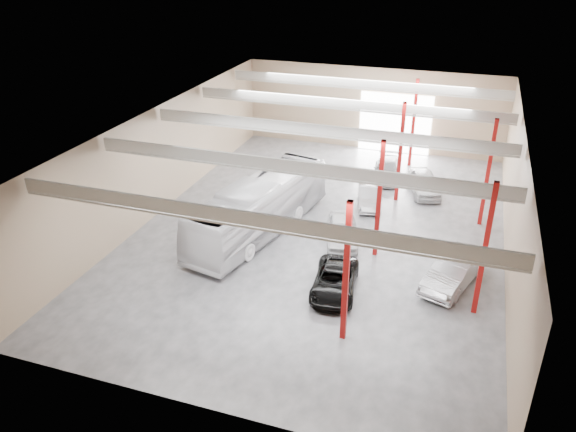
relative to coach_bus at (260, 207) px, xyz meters
The scene contains 8 objects.
depot_shell 5.30m from the coach_bus, 28.46° to the left, with size 22.12×32.12×7.06m.
coach_bus is the anchor object (origin of this frame).
black_sedan 7.90m from the coach_bus, 39.36° to the right, with size 2.17×4.71×1.31m, color black.
car_row_a 5.27m from the coach_bus, ahead, with size 1.85×4.59×1.56m, color silver.
car_row_b 8.35m from the coach_bus, 46.56° to the left, with size 1.44×4.13×1.36m, color #AAAAAE.
car_row_c 12.78m from the coach_bus, 61.65° to the left, with size 1.98×4.87×1.41m, color slate.
car_right_near 12.11m from the coach_bus, 11.10° to the right, with size 1.79×5.13×1.69m, color #B0B0B5.
car_right_far 13.02m from the coach_bus, 45.82° to the left, with size 1.86×4.62×1.57m, color silver.
Camera 1 is at (7.99, -30.51, 16.71)m, focal length 35.00 mm.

